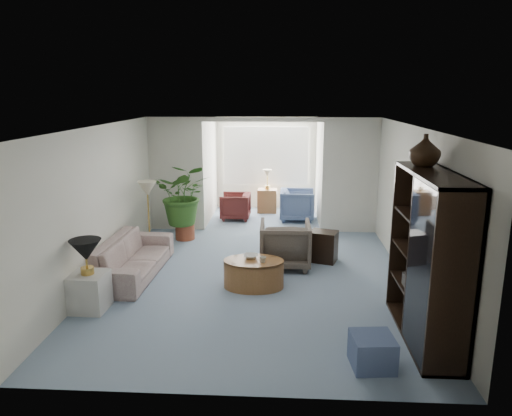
# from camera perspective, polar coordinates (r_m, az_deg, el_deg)

# --- Properties ---
(floor) EXTENTS (6.00, 6.00, 0.00)m
(floor) POSITION_cam_1_polar(r_m,az_deg,el_deg) (7.86, -0.25, -8.86)
(floor) COLOR #7E94A6
(floor) RESTS_ON ground
(sunroom_floor) EXTENTS (2.60, 2.60, 0.00)m
(sunroom_floor) POSITION_cam_1_polar(r_m,az_deg,el_deg) (11.75, 0.98, -1.21)
(sunroom_floor) COLOR #7E94A6
(sunroom_floor) RESTS_ON ground
(back_pier_left) EXTENTS (1.20, 0.12, 2.50)m
(back_pier_left) POSITION_cam_1_polar(r_m,az_deg,el_deg) (10.66, -9.52, 3.95)
(back_pier_left) COLOR silver
(back_pier_left) RESTS_ON ground
(back_pier_right) EXTENTS (1.20, 0.12, 2.50)m
(back_pier_right) POSITION_cam_1_polar(r_m,az_deg,el_deg) (10.50, 11.20, 3.73)
(back_pier_right) COLOR silver
(back_pier_right) RESTS_ON ground
(back_header) EXTENTS (2.60, 0.12, 0.10)m
(back_header) POSITION_cam_1_polar(r_m,az_deg,el_deg) (10.27, 0.78, 10.52)
(back_header) COLOR silver
(back_header) RESTS_ON back_pier_left
(window_pane) EXTENTS (2.20, 0.02, 1.50)m
(window_pane) POSITION_cam_1_polar(r_m,az_deg,el_deg) (12.54, 1.21, 6.26)
(window_pane) COLOR white
(window_blinds) EXTENTS (2.20, 0.02, 1.50)m
(window_blinds) POSITION_cam_1_polar(r_m,az_deg,el_deg) (12.51, 1.20, 6.24)
(window_blinds) COLOR white
(framed_picture) EXTENTS (0.04, 0.50, 0.40)m
(framed_picture) POSITION_cam_1_polar(r_m,az_deg,el_deg) (7.54, 18.71, 2.93)
(framed_picture) COLOR #C2B39B
(sofa) EXTENTS (0.91, 2.18, 0.63)m
(sofa) POSITION_cam_1_polar(r_m,az_deg,el_deg) (8.33, -14.53, -5.69)
(sofa) COLOR beige
(sofa) RESTS_ON ground
(end_table) EXTENTS (0.50, 0.50, 0.54)m
(end_table) POSITION_cam_1_polar(r_m,az_deg,el_deg) (7.23, -19.28, -9.42)
(end_table) COLOR silver
(end_table) RESTS_ON ground
(table_lamp) EXTENTS (0.44, 0.44, 0.30)m
(table_lamp) POSITION_cam_1_polar(r_m,az_deg,el_deg) (7.02, -19.68, -4.76)
(table_lamp) COLOR black
(table_lamp) RESTS_ON end_table
(floor_lamp) EXTENTS (0.36, 0.36, 0.28)m
(floor_lamp) POSITION_cam_1_polar(r_m,az_deg,el_deg) (9.19, -12.85, 2.27)
(floor_lamp) COLOR beige
(floor_lamp) RESTS_ON ground
(coffee_table) EXTENTS (1.05, 1.05, 0.45)m
(coffee_table) POSITION_cam_1_polar(r_m,az_deg,el_deg) (7.60, -0.29, -7.84)
(coffee_table) COLOR #925A35
(coffee_table) RESTS_ON ground
(coffee_bowl) EXTENTS (0.25, 0.25, 0.06)m
(coffee_bowl) POSITION_cam_1_polar(r_m,az_deg,el_deg) (7.61, -0.62, -5.78)
(coffee_bowl) COLOR silver
(coffee_bowl) RESTS_ON coffee_table
(coffee_cup) EXTENTS (0.11, 0.11, 0.09)m
(coffee_cup) POSITION_cam_1_polar(r_m,az_deg,el_deg) (7.40, 0.83, -6.19)
(coffee_cup) COLOR #B6B49F
(coffee_cup) RESTS_ON coffee_table
(wingback_chair) EXTENTS (0.88, 0.91, 0.81)m
(wingback_chair) POSITION_cam_1_polar(r_m,az_deg,el_deg) (8.44, 3.48, -4.33)
(wingback_chair) COLOR #695F53
(wingback_chair) RESTS_ON ground
(side_table_dark) EXTENTS (0.57, 0.51, 0.56)m
(side_table_dark) POSITION_cam_1_polar(r_m,az_deg,el_deg) (8.80, 8.05, -4.55)
(side_table_dark) COLOR black
(side_table_dark) RESTS_ON ground
(entertainment_cabinet) EXTENTS (0.50, 1.89, 2.10)m
(entertainment_cabinet) POSITION_cam_1_polar(r_m,az_deg,el_deg) (6.20, 19.87, -5.60)
(entertainment_cabinet) COLOR black
(entertainment_cabinet) RESTS_ON ground
(cabinet_urn) EXTENTS (0.39, 0.39, 0.41)m
(cabinet_urn) POSITION_cam_1_polar(r_m,az_deg,el_deg) (6.41, 19.52, 6.52)
(cabinet_urn) COLOR black
(cabinet_urn) RESTS_ON entertainment_cabinet
(ottoman) EXTENTS (0.50, 0.50, 0.37)m
(ottoman) POSITION_cam_1_polar(r_m,az_deg,el_deg) (5.73, 13.71, -16.29)
(ottoman) COLOR slate
(ottoman) RESTS_ON ground
(plant_pot) EXTENTS (0.40, 0.40, 0.32)m
(plant_pot) POSITION_cam_1_polar(r_m,az_deg,el_deg) (10.16, -8.47, -2.80)
(plant_pot) COLOR brown
(plant_pot) RESTS_ON ground
(house_plant) EXTENTS (1.16, 1.00, 1.28)m
(house_plant) POSITION_cam_1_polar(r_m,az_deg,el_deg) (9.96, -8.63, 1.63)
(house_plant) COLOR #326121
(house_plant) RESTS_ON plant_pot
(sunroom_chair_blue) EXTENTS (0.84, 0.82, 0.75)m
(sunroom_chair_blue) POSITION_cam_1_polar(r_m,az_deg,el_deg) (11.53, 4.95, 0.37)
(sunroom_chair_blue) COLOR slate
(sunroom_chair_blue) RESTS_ON ground
(sunroom_chair_maroon) EXTENTS (0.72, 0.70, 0.64)m
(sunroom_chair_maroon) POSITION_cam_1_polar(r_m,az_deg,el_deg) (11.59, -2.49, 0.21)
(sunroom_chair_maroon) COLOR #52211C
(sunroom_chair_maroon) RESTS_ON ground
(sunroom_table) EXTENTS (0.50, 0.39, 0.60)m
(sunroom_table) POSITION_cam_1_polar(r_m,az_deg,el_deg) (12.28, 1.35, 0.88)
(sunroom_table) COLOR #925A35
(sunroom_table) RESTS_ON ground
(shelf_clutter) EXTENTS (0.30, 1.00, 0.61)m
(shelf_clutter) POSITION_cam_1_polar(r_m,az_deg,el_deg) (6.12, 19.67, -8.42)
(shelf_clutter) COLOR #4B4845
(shelf_clutter) RESTS_ON entertainment_cabinet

